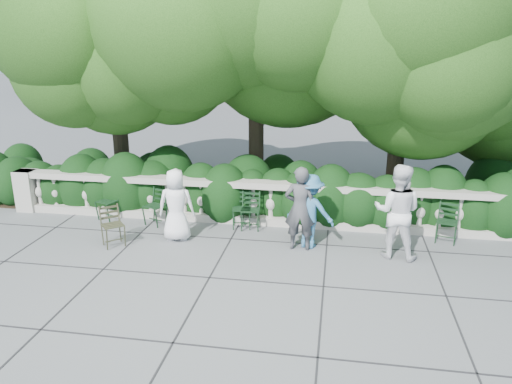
% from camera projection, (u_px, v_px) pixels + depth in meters
% --- Properties ---
extents(ground, '(90.00, 90.00, 0.00)m').
position_uv_depth(ground, '(247.00, 256.00, 9.66)').
color(ground, '#55585D').
rests_on(ground, ground).
extents(balustrade, '(12.00, 0.44, 1.00)m').
position_uv_depth(balustrade, '(262.00, 203.00, 11.21)').
color(balustrade, '#9E998E').
rests_on(balustrade, ground).
extents(shrub_hedge, '(15.00, 2.60, 1.70)m').
position_uv_depth(shrub_hedge, '(269.00, 207.00, 12.49)').
color(shrub_hedge, black).
rests_on(shrub_hedge, ground).
extents(tree_canopy, '(15.04, 6.52, 6.78)m').
position_uv_depth(tree_canopy, '(301.00, 42.00, 11.38)').
color(tree_canopy, '#3F3023').
rests_on(tree_canopy, ground).
extents(chair_a, '(0.58, 0.61, 0.84)m').
position_uv_depth(chair_a, '(152.00, 227.00, 11.18)').
color(chair_a, black).
rests_on(chair_a, ground).
extents(chair_b, '(0.59, 0.61, 0.84)m').
position_uv_depth(chair_b, '(104.00, 221.00, 11.50)').
color(chair_b, black).
rests_on(chair_b, ground).
extents(chair_c, '(0.51, 0.55, 0.84)m').
position_uv_depth(chair_c, '(242.00, 230.00, 10.97)').
color(chair_c, black).
rests_on(chair_c, ground).
extents(chair_e, '(0.47, 0.51, 0.84)m').
position_uv_depth(chair_e, '(250.00, 232.00, 10.89)').
color(chair_e, black).
rests_on(chair_e, ground).
extents(chair_f, '(0.55, 0.58, 0.84)m').
position_uv_depth(chair_f, '(444.00, 245.00, 10.20)').
color(chair_f, black).
rests_on(chair_f, ground).
extents(chair_weathered, '(0.65, 0.65, 0.84)m').
position_uv_depth(chair_weathered, '(117.00, 248.00, 10.04)').
color(chair_weathered, black).
rests_on(chair_weathered, ground).
extents(person_businessman, '(0.81, 0.60, 1.52)m').
position_uv_depth(person_businessman, '(176.00, 205.00, 10.26)').
color(person_businessman, white).
rests_on(person_businessman, ground).
extents(person_woman_grey, '(0.63, 0.42, 1.70)m').
position_uv_depth(person_woman_grey, '(300.00, 208.00, 9.78)').
color(person_woman_grey, '#404145').
rests_on(person_woman_grey, ground).
extents(person_casual_man, '(1.02, 0.87, 1.83)m').
position_uv_depth(person_casual_man, '(397.00, 211.00, 9.40)').
color(person_casual_man, white).
rests_on(person_casual_man, ground).
extents(person_older_blue, '(1.07, 0.75, 1.51)m').
position_uv_depth(person_older_blue, '(310.00, 211.00, 9.90)').
color(person_older_blue, teal).
rests_on(person_older_blue, ground).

